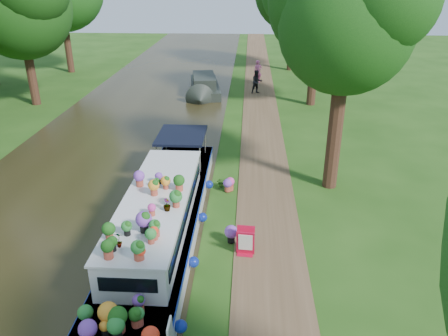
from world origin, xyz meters
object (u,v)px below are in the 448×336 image
Objects in this scene: plant_boat at (158,225)px; pedestrian_pink at (258,72)px; sandwich_board at (245,243)px; second_boat at (204,86)px; pedestrian_dark at (257,82)px.

pedestrian_pink is (3.35, 22.60, 0.04)m from plant_boat.
plant_boat is at bearing -178.50° from sandwich_board.
second_boat is at bearing -147.99° from pedestrian_pink.
second_boat is (-0.50, 19.21, -0.33)m from plant_boat.
plant_boat reaches higher than second_boat.
sandwich_board is 22.78m from pedestrian_pink.
sandwich_board is at bearing -3.53° from plant_boat.
pedestrian_dark is at bearing 80.49° from plant_boat.
second_boat reaches higher than sandwich_board.
pedestrian_dark is (3.24, 19.31, -0.01)m from plant_boat.
second_boat is 4.23× the size of pedestrian_dark.
second_boat is 4.01× the size of pedestrian_pink.
second_boat is at bearing 160.29° from pedestrian_dark.
pedestrian_pink is at bearing 66.79° from pedestrian_dark.
plant_boat reaches higher than pedestrian_dark.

